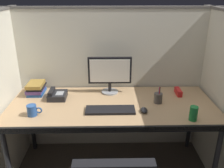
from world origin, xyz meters
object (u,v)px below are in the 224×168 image
Objects in this scene: desk at (112,109)px; coffee_mug at (32,110)px; desk_phone at (57,95)px; pen_cup at (158,98)px; soda_can at (193,113)px; monitor_center at (110,73)px; book_stack at (36,88)px; computer_mouse at (144,110)px; keyboard_main at (110,110)px; red_stapler at (178,92)px.

coffee_mug reaches higher than desk.
pen_cup is at bearing -6.85° from desk_phone.
soda_can is 0.39m from pen_cup.
monitor_center reaches higher than soda_can.
book_stack is at bearing 169.08° from pen_cup.
coffee_mug is 0.66× the size of desk_phone.
computer_mouse is 0.41m from soda_can.
monitor_center is at bearing 89.82° from keyboard_main.
monitor_center reaches higher than desk_phone.
coffee_mug is at bearing -168.96° from pen_cup.
soda_can is at bearing -54.96° from pen_cup.
coffee_mug reaches higher than computer_mouse.
computer_mouse is 0.51× the size of desk_phone.
red_stapler is at bearing 17.66° from desk.
soda_can is (1.41, -0.55, 0.00)m from book_stack.
book_stack is 0.45m from coffee_mug.
book_stack is at bearing 153.54° from desk_phone.
desk is at bearing 81.31° from keyboard_main.
monitor_center reaches higher than book_stack.
desk is at bearing -175.72° from pen_cup.
book_stack is (-0.76, 0.26, 0.11)m from desk.
desk is 15.57× the size of soda_can.
coffee_mug is 0.36m from desk_phone.
desk is 8.76× the size of book_stack.
pen_cup reaches higher than desk_phone.
red_stapler is 1.23× the size of soda_can.
book_stack reaches higher than keyboard_main.
coffee_mug is at bearing -177.62° from computer_mouse.
monitor_center is 2.87× the size of red_stapler.
desk is 0.81m from book_stack.
soda_can reaches higher than book_stack.
keyboard_main is 0.58m from desk_phone.
computer_mouse is 0.24m from pen_cup.
soda_can is (0.67, -0.56, -0.15)m from monitor_center.
monitor_center is at bearing 14.00° from desk_phone.
coffee_mug is (-0.67, -0.18, 0.10)m from desk.
coffee_mug is at bearing -164.81° from desk.
coffee_mug is at bearing -78.83° from book_stack.
coffee_mug is 0.76× the size of pen_cup.
monitor_center is 0.56m from desk_phone.
monitor_center is at bearing 93.65° from desk.
book_stack reaches higher than desk.
desk_phone reaches higher than desk.
monitor_center is 1.98× the size of book_stack.
red_stapler is (0.67, 0.21, 0.08)m from desk.
desk_phone is 0.97m from pen_cup.
computer_mouse is at bearing -27.76° from desk.
keyboard_main reaches higher than desk.
keyboard_main is at bearing -153.97° from red_stapler.
keyboard_main is at bearing -98.69° from desk.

